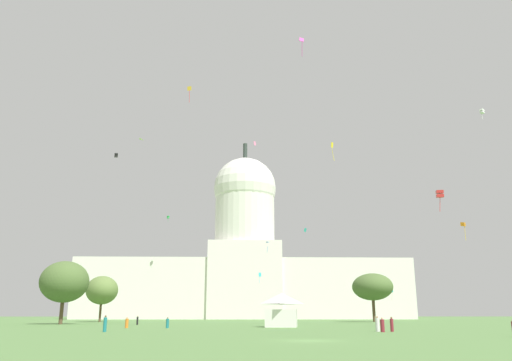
# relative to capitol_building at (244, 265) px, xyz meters

# --- Properties ---
(ground_plane) EXTENTS (800.00, 800.00, 0.00)m
(ground_plane) POSITION_rel_capitol_building_xyz_m (3.14, -167.94, -21.37)
(ground_plane) COLOR #567F42
(capitol_building) EXTENTS (131.38, 26.91, 73.54)m
(capitol_building) POSITION_rel_capitol_building_xyz_m (0.00, 0.00, 0.00)
(capitol_building) COLOR silver
(capitol_building) RESTS_ON ground_plane
(event_tent) EXTENTS (5.65, 6.58, 5.06)m
(event_tent) POSITION_rel_capitol_building_xyz_m (4.35, -127.75, -18.86)
(event_tent) COLOR white
(event_tent) RESTS_ON ground_plane
(tree_west_near) EXTENTS (11.67, 12.50, 11.49)m
(tree_west_near) POSITION_rel_capitol_building_xyz_m (-37.53, -73.12, -13.50)
(tree_west_near) COLOR brown
(tree_west_near) RESTS_ON ground_plane
(tree_west_far) EXTENTS (13.81, 13.83, 12.20)m
(tree_west_far) POSITION_rel_capitol_building_xyz_m (-36.92, -103.94, -13.25)
(tree_west_far) COLOR brown
(tree_west_far) RESTS_ON ground_plane
(tree_east_mid) EXTENTS (13.21, 13.61, 12.22)m
(tree_east_mid) POSITION_rel_capitol_building_xyz_m (32.52, -74.80, -12.63)
(tree_east_mid) COLOR brown
(tree_east_mid) RESTS_ON ground_plane
(person_black_back_center) EXTENTS (0.44, 0.44, 1.68)m
(person_black_back_center) POSITION_rel_capitol_building_xyz_m (-20.91, -109.71, -20.58)
(person_black_back_center) COLOR black
(person_black_back_center) RESTS_ON ground_plane
(person_teal_back_right) EXTENTS (0.47, 0.47, 1.79)m
(person_teal_back_right) POSITION_rel_capitol_building_xyz_m (-16.97, -148.45, -20.54)
(person_teal_back_right) COLOR #1E757A
(person_teal_back_right) RESTS_ON ground_plane
(person_maroon_front_center) EXTENTS (0.55, 0.55, 1.58)m
(person_maroon_front_center) POSITION_rel_capitol_building_xyz_m (13.66, -149.84, -20.66)
(person_maroon_front_center) COLOR maroon
(person_maroon_front_center) RESTS_ON ground_plane
(person_teal_edge_east) EXTENTS (0.50, 0.50, 1.49)m
(person_teal_edge_east) POSITION_rel_capitol_building_xyz_m (-12.19, -132.93, -20.70)
(person_teal_edge_east) COLOR #1E757A
(person_teal_edge_east) RESTS_ON ground_plane
(person_maroon_lawn_far_left) EXTENTS (0.38, 0.38, 1.63)m
(person_maroon_lawn_far_left) POSITION_rel_capitol_building_xyz_m (15.04, -148.73, -20.62)
(person_maroon_lawn_far_left) COLOR maroon
(person_maroon_lawn_far_left) RESTS_ON ground_plane
(person_white_back_left) EXTENTS (0.61, 0.61, 1.69)m
(person_white_back_left) POSITION_rel_capitol_building_xyz_m (13.53, -148.34, -20.60)
(person_white_back_left) COLOR silver
(person_white_back_left) RESTS_ON ground_plane
(person_orange_front_right) EXTENTS (0.47, 0.47, 1.51)m
(person_orange_front_right) POSITION_rel_capitol_building_xyz_m (-18.02, -132.29, -20.69)
(person_orange_front_right) COLOR orange
(person_orange_front_right) RESTS_ON ground_plane
(kite_turquoise_low) EXTENTS (0.91, 0.84, 3.58)m
(kite_turquoise_low) POSITION_rel_capitol_building_xyz_m (39.44, -68.03, -13.20)
(kite_turquoise_low) COLOR teal
(kite_black_high) EXTENTS (1.10, 1.09, 1.07)m
(kite_black_high) POSITION_rel_capitol_building_xyz_m (-35.93, -75.36, 22.37)
(kite_black_high) COLOR black
(kite_red_mid) EXTENTS (1.22, 1.25, 3.33)m
(kite_red_mid) POSITION_rel_capitol_building_xyz_m (27.78, -134.70, -2.08)
(kite_red_mid) COLOR red
(kite_orange_low) EXTENTS (0.94, 0.94, 3.13)m
(kite_orange_low) POSITION_rel_capitol_building_xyz_m (35.48, -124.51, -4.91)
(kite_orange_low) COLOR orange
(kite_yellow_mid) EXTENTS (0.56, 0.61, 3.70)m
(kite_yellow_mid) POSITION_rel_capitol_building_xyz_m (15.16, -117.83, 10.83)
(kite_yellow_mid) COLOR yellow
(kite_green_high) EXTENTS (1.05, 1.03, 2.26)m
(kite_green_high) POSITION_rel_capitol_building_xyz_m (-28.64, -22.64, 15.28)
(kite_green_high) COLOR green
(kite_pink_high) EXTENTS (0.75, 0.85, 1.24)m
(kite_pink_high) POSITION_rel_capitol_building_xyz_m (1.81, -77.20, 25.59)
(kite_pink_high) COLOR pink
(kite_cyan_low) EXTENTS (0.91, 0.77, 3.49)m
(kite_cyan_low) POSITION_rel_capitol_building_xyz_m (5.11, -28.81, -6.27)
(kite_cyan_low) COLOR #33BCDB
(kite_lime_high) EXTENTS (1.25, 1.78, 0.15)m
(kite_lime_high) POSITION_rel_capitol_building_xyz_m (-29.68, -76.23, 26.42)
(kite_lime_high) COLOR #8CD133
(kite_gold_high) EXTENTS (0.86, 0.41, 3.46)m
(kite_gold_high) POSITION_rel_capitol_building_xyz_m (-12.38, -114.51, 23.66)
(kite_gold_high) COLOR gold
(kite_magenta_high) EXTENTS (0.78, 0.47, 3.19)m
(kite_magenta_high) POSITION_rel_capitol_building_xyz_m (7.14, -138.18, 20.90)
(kite_magenta_high) COLOR #D1339E
(kite_blue_mid) EXTENTS (1.30, 1.69, 2.78)m
(kite_blue_mid) POSITION_rel_capitol_building_xyz_m (5.65, -60.36, 0.34)
(kite_blue_mid) COLOR blue
(kite_white_high) EXTENTS (0.89, 0.87, 1.99)m
(kite_white_high) POSITION_rel_capitol_building_xyz_m (41.28, -124.23, 15.77)
(kite_white_high) COLOR white
(kite_turquoise_mid) EXTENTS (0.69, 1.03, 0.80)m
(kite_turquoise_mid) POSITION_rel_capitol_building_xyz_m (10.98, -107.82, -3.21)
(kite_turquoise_mid) COLOR teal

